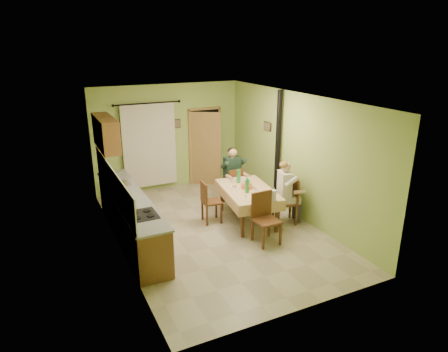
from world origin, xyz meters
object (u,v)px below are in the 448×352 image
chair_left (211,210)px  man_far (233,169)px  chair_far (233,192)px  man_right (286,185)px  dining_table (248,205)px  chair_near (266,229)px  chair_right (285,210)px  stove_flue (277,165)px

chair_left → man_far: size_ratio=0.68×
chair_far → man_far: bearing=90.0°
man_right → chair_left: bearing=78.7°
dining_table → man_right: 0.96m
chair_near → chair_far: bearing=-100.8°
chair_left → man_right: man_right is taller
chair_right → chair_left: chair_right is taller
chair_right → man_right: man_right is taller
stove_flue → chair_right: bearing=-110.6°
dining_table → man_far: size_ratio=1.33×
dining_table → man_right: bearing=-23.4°
chair_left → man_right: bearing=68.3°
chair_right → man_right: size_ratio=0.74×
chair_near → man_far: bearing=-100.7°
dining_table → man_right: size_ratio=1.33×
chair_near → chair_right: bearing=-146.5°
chair_right → man_far: 1.69m
dining_table → chair_left: bearing=166.7°
chair_right → dining_table: bearing=73.9°
chair_right → man_far: (-0.54, 1.49, 0.59)m
dining_table → stove_flue: bearing=33.2°
chair_near → man_far: 2.22m
chair_left → man_right: (1.46, -0.73, 0.59)m
man_right → stove_flue: bearing=-6.1°
chair_near → dining_table: bearing=-100.8°
chair_far → man_far: size_ratio=0.67×
chair_left → stove_flue: stove_flue is taller
chair_far → man_far: (-0.00, 0.01, 0.59)m
chair_far → stove_flue: size_ratio=0.33×
chair_far → chair_right: chair_right is taller
chair_near → stove_flue: size_ratio=0.37×
chair_right → man_far: size_ratio=0.74×
dining_table → chair_near: 1.07m
dining_table → man_right: (0.70, -0.43, 0.50)m
chair_far → chair_left: 1.19m
chair_right → man_far: bearing=35.4°
chair_left → stove_flue: bearing=101.0°
chair_near → chair_left: size_ratio=1.09×
chair_right → stove_flue: size_ratio=0.37×
dining_table → stove_flue: (1.06, 0.49, 0.64)m
chair_right → man_right: 0.59m
man_right → stove_flue: stove_flue is taller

